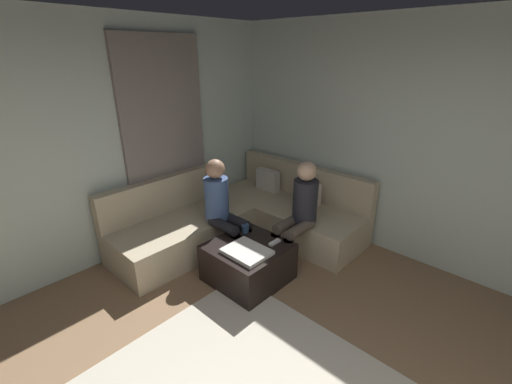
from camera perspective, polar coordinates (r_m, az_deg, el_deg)
The scene contains 10 objects.
wall_back at distance 4.06m, azimuth 31.06°, elevation 5.68°, with size 6.00×0.12×2.70m, color silver.
wall_left at distance 3.94m, azimuth -31.85°, elevation 5.07°, with size 0.12×6.00×2.70m, color silver.
curtain_panel at distance 4.37m, azimuth -14.85°, elevation 7.81°, with size 0.06×1.10×2.50m, color gray.
sectional_couch at distance 4.48m, azimuth -2.05°, elevation -4.34°, with size 2.10×2.55×0.87m.
ottoman at distance 3.73m, azimuth -1.32°, elevation -11.67°, with size 0.76×0.76×0.42m, color black.
folded_blanket at distance 3.47m, azimuth -1.55°, elevation -9.97°, with size 0.44×0.36×0.04m, color white.
coffee_mug at distance 3.84m, azimuth -1.83°, elevation -6.11°, with size 0.08×0.08×0.10m, color #334C72.
game_remote at distance 3.64m, azimuth 3.15°, elevation -8.43°, with size 0.05×0.15×0.02m, color white.
person_on_couch_back at distance 3.86m, azimuth 7.35°, elevation -2.90°, with size 0.30×0.60×1.20m.
person_on_couch_side at distance 3.92m, azimuth -5.66°, elevation -2.43°, with size 0.60×0.30×1.20m.
Camera 1 is at (0.76, -0.93, 2.31)m, focal length 23.84 mm.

